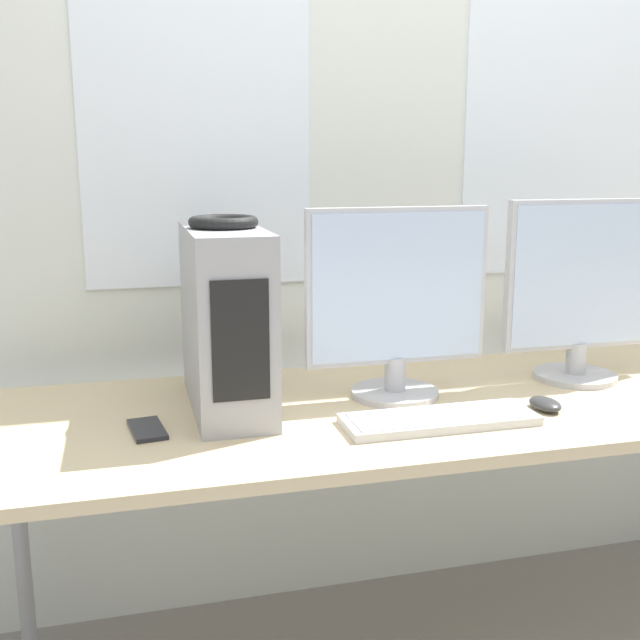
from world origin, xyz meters
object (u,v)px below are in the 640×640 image
(headphones, at_px, (223,222))
(keyboard, at_px, (439,419))
(pc_tower, at_px, (226,319))
(cell_phone, at_px, (147,429))
(monitor_right_near, at_px, (581,290))
(monitor_main, at_px, (397,302))
(mouse, at_px, (545,404))

(headphones, bearing_deg, keyboard, -28.85)
(pc_tower, distance_m, keyboard, 0.54)
(headphones, relative_size, cell_phone, 1.09)
(monitor_right_near, xyz_separation_m, keyboard, (-0.50, -0.23, -0.23))
(pc_tower, relative_size, cell_phone, 3.04)
(cell_phone, bearing_deg, pc_tower, 24.87)
(keyboard, distance_m, cell_phone, 0.65)
(monitor_main, height_order, keyboard, monitor_main)
(monitor_main, bearing_deg, keyboard, -83.15)
(cell_phone, bearing_deg, monitor_main, 1.39)
(monitor_main, bearing_deg, cell_phone, -170.78)
(headphones, distance_m, monitor_right_near, 0.96)
(pc_tower, relative_size, monitor_main, 0.95)
(mouse, bearing_deg, headphones, 163.33)
(keyboard, bearing_deg, monitor_right_near, 25.15)
(mouse, xyz_separation_m, cell_phone, (-0.92, 0.09, -0.01))
(monitor_main, bearing_deg, mouse, -31.61)
(monitor_right_near, bearing_deg, pc_tower, 179.52)
(pc_tower, xyz_separation_m, cell_phone, (-0.19, -0.13, -0.21))
(monitor_main, xyz_separation_m, keyboard, (0.03, -0.22, -0.23))
(headphones, relative_size, monitor_right_near, 0.33)
(pc_tower, relative_size, headphones, 2.79)
(monitor_main, distance_m, monitor_right_near, 0.52)
(keyboard, relative_size, cell_phone, 3.00)
(headphones, bearing_deg, monitor_right_near, -0.54)
(keyboard, distance_m, mouse, 0.28)
(pc_tower, height_order, monitor_main, monitor_main)
(pc_tower, distance_m, mouse, 0.78)
(pc_tower, height_order, headphones, headphones)
(headphones, xyz_separation_m, mouse, (0.72, -0.22, -0.43))
(pc_tower, relative_size, monitor_right_near, 0.93)
(pc_tower, bearing_deg, headphones, 90.00)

